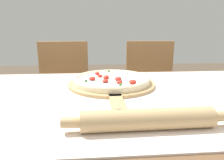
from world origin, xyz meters
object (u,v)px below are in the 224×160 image
Objects in this scene: pizza_peel at (112,85)px; chair_right at (150,90)px; rolling_pin at (148,119)px; chair_left at (64,92)px; pizza at (111,79)px.

chair_right is (0.36, 0.68, -0.24)m from pizza_peel.
chair_left is at bearing 109.52° from rolling_pin.
chair_left is (-0.32, 0.66, -0.26)m from pizza.
chair_left is 0.68m from chair_right.
rolling_pin is (0.06, -0.39, 0.02)m from pizza_peel.
pizza is 0.37× the size of chair_right.
pizza_peel is 0.78m from chair_left.
chair_left reaches higher than pizza.
pizza_peel is 0.60× the size of chair_right.
pizza is 0.80× the size of rolling_pin.
pizza_peel is 1.62× the size of pizza.
chair_right is (0.68, -0.00, 0.00)m from chair_left.
chair_right is (0.31, 1.06, -0.26)m from rolling_pin.
pizza is 0.37× the size of chair_left.
pizza_peel is at bearing -66.09° from chair_left.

